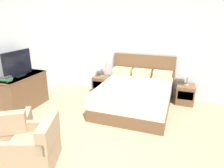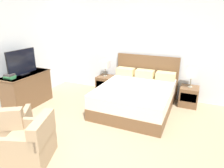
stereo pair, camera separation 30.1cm
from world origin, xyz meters
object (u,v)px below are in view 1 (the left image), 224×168
at_px(nightstand_right, 185,94).
at_px(book_red_cover, 6,80).
at_px(dresser, 24,91).
at_px(tv, 18,64).
at_px(armchair_companion, 36,148).
at_px(nightstand_left, 102,84).
at_px(table_lamp_right, 188,72).
at_px(armchair_by_window, 10,132).
at_px(table_lamp_left, 102,65).
at_px(book_small_top, 6,77).
at_px(book_blue_cover, 6,79).
at_px(bed, 135,95).

relative_size(nightstand_right, book_red_cover, 2.06).
bearing_deg(dresser, nightstand_right, 23.41).
height_order(tv, armchair_companion, tv).
bearing_deg(nightstand_left, table_lamp_right, 0.04).
bearing_deg(nightstand_left, armchair_by_window, -99.54).
distance_m(table_lamp_left, book_small_top, 2.50).
relative_size(book_red_cover, book_small_top, 1.27).
height_order(dresser, book_red_cover, book_red_cover).
bearing_deg(nightstand_left, book_blue_cover, -124.16).
bearing_deg(book_red_cover, armchair_by_window, -44.76).
relative_size(bed, book_blue_cover, 10.00).
distance_m(dresser, armchair_companion, 2.25).
relative_size(dresser, tv, 1.48).
relative_size(nightstand_left, armchair_companion, 0.56).
bearing_deg(book_small_top, armchair_companion, -34.45).
bearing_deg(nightstand_right, nightstand_left, 180.00).
bearing_deg(bed, book_small_top, -152.10).
height_order(nightstand_right, tv, tv).
xyz_separation_m(nightstand_right, armchair_companion, (-2.13, -3.18, 0.04)).
bearing_deg(dresser, armchair_by_window, -56.01).
relative_size(bed, dresser, 1.66).
bearing_deg(book_red_cover, bed, 27.81).
bearing_deg(armchair_by_window, nightstand_right, 46.20).
relative_size(nightstand_left, book_blue_cover, 2.44).
xyz_separation_m(table_lamp_right, book_blue_cover, (-3.75, -2.07, 0.04)).
xyz_separation_m(armchair_by_window, armchair_companion, (0.72, -0.21, 0.00)).
relative_size(tv, armchair_by_window, 0.87).
height_order(nightstand_left, book_small_top, book_small_top).
height_order(nightstand_right, table_lamp_right, table_lamp_right).
bearing_deg(book_red_cover, table_lamp_right, 28.76).
distance_m(table_lamp_right, book_red_cover, 4.29).
relative_size(table_lamp_left, book_small_top, 2.52).
distance_m(bed, book_small_top, 2.98).
xyz_separation_m(bed, table_lamp_right, (1.18, 0.70, 0.52)).
height_order(table_lamp_left, book_red_cover, table_lamp_left).
distance_m(nightstand_left, table_lamp_right, 2.43).
bearing_deg(armchair_by_window, table_lamp_left, 80.47).
xyz_separation_m(dresser, armchair_companion, (1.63, -1.55, -0.14)).
distance_m(book_red_cover, book_small_top, 0.07).
height_order(nightstand_right, book_small_top, book_small_top).
bearing_deg(armchair_companion, book_small_top, 145.55).
relative_size(nightstand_right, armchair_by_window, 0.52).
bearing_deg(table_lamp_left, armchair_by_window, -99.53).
xyz_separation_m(nightstand_left, armchair_companion, (0.22, -3.18, 0.04)).
bearing_deg(table_lamp_right, armchair_companion, -123.83).
bearing_deg(armchair_companion, nightstand_right, 56.16).
bearing_deg(armchair_by_window, book_red_cover, 135.24).
distance_m(nightstand_right, tv, 4.20).
bearing_deg(table_lamp_right, book_red_cover, -151.24).
bearing_deg(table_lamp_right, nightstand_left, -179.96).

